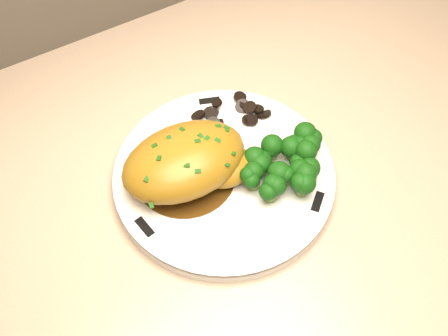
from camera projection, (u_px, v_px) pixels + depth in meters
plate at (224, 177)px, 0.63m from camera, size 0.26×0.26×0.02m
rim_accent_0 at (209, 101)px, 0.68m from camera, size 0.03×0.02×0.00m
rim_accent_1 at (145, 227)px, 0.58m from camera, size 0.01×0.03×0.00m
rim_accent_2 at (318, 202)px, 0.60m from camera, size 0.03×0.02×0.00m
gravy_pool at (185, 175)px, 0.62m from camera, size 0.11×0.11×0.00m
chicken_breast at (189, 162)px, 0.60m from camera, size 0.14×0.10×0.05m
mushroom_pile at (236, 117)px, 0.66m from camera, size 0.08×0.06×0.02m
broccoli_florets at (285, 164)px, 0.61m from camera, size 0.10×0.08×0.03m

